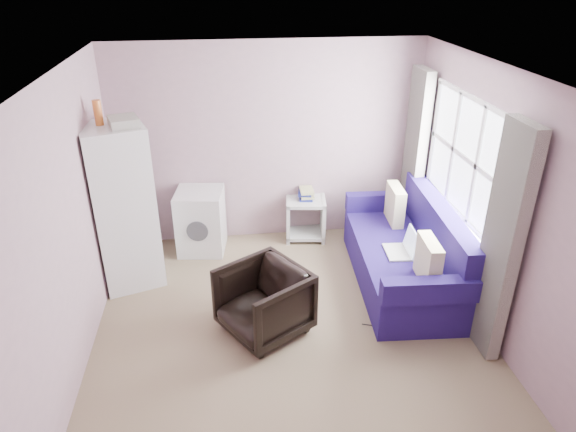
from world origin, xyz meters
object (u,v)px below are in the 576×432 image
(washing_machine, at_px, (201,220))
(side_table, at_px, (306,214))
(armchair, at_px, (264,299))
(fridge, at_px, (123,206))
(sofa, at_px, (408,256))

(washing_machine, xyz_separation_m, side_table, (1.34, 0.16, -0.09))
(armchair, xyz_separation_m, fridge, (-1.41, 1.11, 0.55))
(washing_machine, bearing_deg, side_table, 14.35)
(armchair, height_order, fridge, fridge)
(sofa, bearing_deg, washing_machine, 159.18)
(side_table, relative_size, sofa, 0.32)
(armchair, distance_m, sofa, 1.79)
(washing_machine, bearing_deg, sofa, -17.13)
(armchair, relative_size, side_table, 1.11)
(side_table, distance_m, sofa, 1.55)
(armchair, relative_size, sofa, 0.35)
(armchair, bearing_deg, sofa, 79.00)
(washing_machine, distance_m, side_table, 1.36)
(fridge, height_order, side_table, fridge)
(fridge, relative_size, side_table, 3.03)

